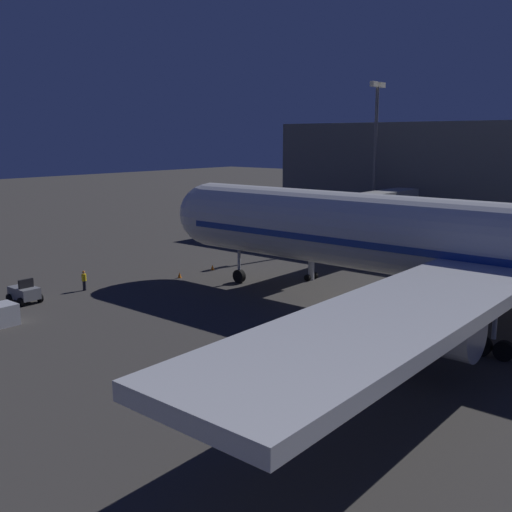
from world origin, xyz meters
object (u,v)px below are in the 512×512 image
at_px(baggage_tug_lead, 24,293).
at_px(apron_floodlight_mast, 375,153).
at_px(traffic_cone_nose_port, 212,267).
at_px(baggage_container_far_row, 2,315).
at_px(ground_crew_by_belt_loader, 84,280).
at_px(traffic_cone_nose_starboard, 180,275).
at_px(jet_bridge, 351,209).

bearing_deg(baggage_tug_lead, apron_floodlight_mast, 169.08).
distance_m(baggage_tug_lead, traffic_cone_nose_port, 18.31).
height_order(baggage_container_far_row, ground_crew_by_belt_loader, ground_crew_by_belt_loader).
bearing_deg(traffic_cone_nose_starboard, traffic_cone_nose_port, 180.00).
bearing_deg(apron_floodlight_mast, traffic_cone_nose_port, -11.49).
xyz_separation_m(jet_bridge, ground_crew_by_belt_loader, (22.35, -12.66, -4.97)).
height_order(jet_bridge, traffic_cone_nose_port, jet_bridge).
bearing_deg(baggage_container_far_row, ground_crew_by_belt_loader, -157.57).
distance_m(apron_floodlight_mast, ground_crew_by_belt_loader, 38.24).
distance_m(traffic_cone_nose_port, traffic_cone_nose_starboard, 4.40).
bearing_deg(baggage_tug_lead, baggage_container_far_row, 46.53).
distance_m(jet_bridge, apron_floodlight_mast, 15.54).
distance_m(apron_floodlight_mast, baggage_tug_lead, 43.32).
bearing_deg(ground_crew_by_belt_loader, traffic_cone_nose_port, 167.53).
distance_m(jet_bridge, baggage_tug_lead, 30.95).
bearing_deg(apron_floodlight_mast, jet_bridge, 20.36).
height_order(apron_floodlight_mast, traffic_cone_nose_port, apron_floodlight_mast).
distance_m(apron_floodlight_mast, traffic_cone_nose_port, 26.12).
bearing_deg(traffic_cone_nose_port, apron_floodlight_mast, 168.51).
distance_m(jet_bridge, ground_crew_by_belt_loader, 26.16).
bearing_deg(traffic_cone_nose_port, ground_crew_by_belt_loader, -12.47).
distance_m(jet_bridge, baggage_container_far_row, 33.20).
xyz_separation_m(jet_bridge, apron_floodlight_mast, (-13.74, -5.10, 5.18)).
bearing_deg(apron_floodlight_mast, ground_crew_by_belt_loader, -11.84).
height_order(ground_crew_by_belt_loader, traffic_cone_nose_port, ground_crew_by_belt_loader).
bearing_deg(jet_bridge, baggage_container_far_row, -15.67).
distance_m(apron_floodlight_mast, baggage_container_far_row, 46.63).
relative_size(jet_bridge, traffic_cone_nose_port, 39.82).
height_order(apron_floodlight_mast, ground_crew_by_belt_loader, apron_floodlight_mast).
height_order(jet_bridge, baggage_tug_lead, jet_bridge).
xyz_separation_m(jet_bridge, traffic_cone_nose_port, (9.56, -9.83, -5.64)).
height_order(jet_bridge, apron_floodlight_mast, apron_floodlight_mast).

